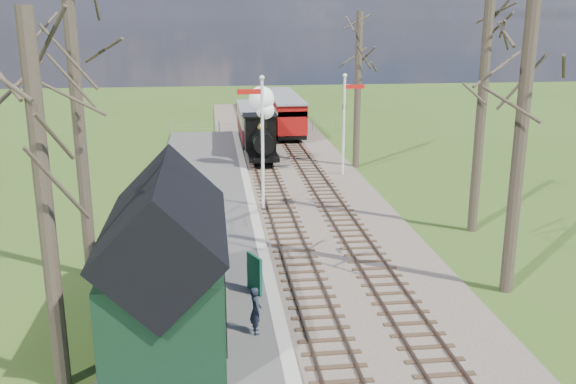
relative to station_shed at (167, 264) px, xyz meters
name	(u,v)px	position (x,y,z in m)	size (l,w,h in m)	color
distant_hills	(249,220)	(5.70, 60.38, -18.47)	(114.40, 48.00, 22.02)	#385B23
ballast_bed	(290,176)	(5.60, 18.00, -2.22)	(8.00, 60.00, 0.10)	brown
track_near	(267,176)	(4.30, 18.00, -2.17)	(1.60, 60.00, 0.15)	brown
track_far	(313,175)	(6.90, 18.00, -2.17)	(1.60, 60.00, 0.15)	brown
platform	(202,224)	(0.80, 10.00, -2.17)	(5.00, 44.00, 0.20)	#474442
coping_strip	(256,221)	(3.10, 10.00, -2.16)	(0.40, 44.00, 0.21)	#B2AD9E
station_shed	(167,264)	(0.00, 0.00, 0.00)	(3.25, 6.30, 4.78)	black
semaphore_near	(261,133)	(3.53, 12.00, 1.35)	(1.22, 0.24, 6.22)	silver
semaphore_far	(345,117)	(8.67, 18.00, 1.08)	(1.22, 0.24, 5.72)	silver
bare_trees	(332,118)	(5.63, 6.10, 2.94)	(15.51, 22.39, 12.00)	#382D23
fence_line	(255,126)	(4.60, 32.00, -1.72)	(12.60, 0.08, 1.00)	slate
locomotive	(261,129)	(4.29, 21.43, -0.11)	(1.88, 4.38, 4.69)	black
coach	(255,122)	(4.30, 27.50, -0.69)	(2.19, 7.50, 2.30)	black
red_carriage_a	(288,117)	(6.90, 29.53, -0.69)	(2.19, 5.43, 2.31)	black
red_carriage_b	(280,107)	(6.90, 35.03, -0.69)	(2.19, 5.43, 2.31)	black
sign_board	(255,274)	(2.54, 2.47, -1.45)	(0.44, 0.81, 1.24)	#0F4735
bench	(213,308)	(1.18, 0.70, -1.72)	(0.45, 1.31, 0.74)	#422E17
person	(256,310)	(2.38, -0.28, -1.38)	(0.50, 0.33, 1.37)	#1A2130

